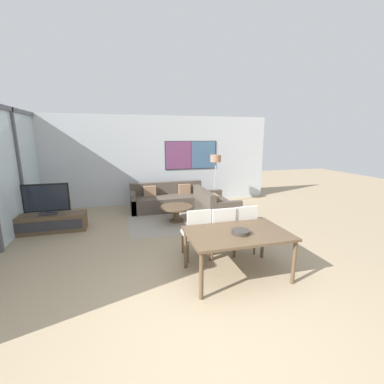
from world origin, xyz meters
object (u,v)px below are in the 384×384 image
at_px(sofa_main, 168,200).
at_px(dining_table, 237,236).
at_px(dining_chair_right, 243,226).
at_px(television, 46,200).
at_px(coffee_table, 176,210).
at_px(sofa_side, 213,208).
at_px(dining_chair_left, 197,231).
at_px(fruit_bowl, 241,232).
at_px(tv_console, 49,223).
at_px(floor_lamp, 216,163).
at_px(dining_chair_centre, 221,229).

distance_m(sofa_main, dining_table, 4.07).
height_order(sofa_main, dining_chair_right, dining_chair_right).
bearing_deg(television, coffee_table, -1.04).
bearing_deg(sofa_side, television, 90.28).
bearing_deg(dining_chair_right, sofa_side, 84.25).
xyz_separation_m(television, dining_chair_right, (3.79, -2.18, -0.23)).
height_order(television, coffee_table, television).
bearing_deg(television, dining_chair_left, -36.87).
bearing_deg(dining_chair_left, coffee_table, 88.25).
relative_size(sofa_side, dining_chair_right, 1.60).
height_order(sofa_side, dining_table, sofa_side).
distance_m(television, sofa_side, 4.05).
bearing_deg(fruit_bowl, tv_console, 138.71).
height_order(dining_chair_left, fruit_bowl, dining_chair_left).
relative_size(dining_chair_right, fruit_bowl, 3.38).
height_order(dining_table, dining_chair_right, dining_chair_right).
height_order(coffee_table, floor_lamp, floor_lamp).
relative_size(television, floor_lamp, 0.61).
bearing_deg(tv_console, television, 90.00).
bearing_deg(dining_table, fruit_bowl, -76.88).
height_order(dining_chair_left, floor_lamp, floor_lamp).
height_order(television, fruit_bowl, television).
bearing_deg(tv_console, coffee_table, -1.02).
xyz_separation_m(dining_chair_left, dining_chair_right, (0.88, -0.00, 0.00)).
bearing_deg(sofa_side, fruit_bowl, 167.77).
relative_size(sofa_main, coffee_table, 2.63).
relative_size(tv_console, dining_chair_centre, 1.69).
bearing_deg(dining_table, dining_chair_right, 58.00).
height_order(dining_table, dining_chair_centre, dining_chair_centre).
xyz_separation_m(dining_chair_centre, fruit_bowl, (0.02, -0.75, 0.23)).
distance_m(sofa_main, dining_chair_right, 3.44).
height_order(television, dining_chair_centre, television).
bearing_deg(floor_lamp, fruit_bowl, -105.21).
bearing_deg(coffee_table, television, 178.96).
relative_size(tv_console, sofa_side, 1.06).
xyz_separation_m(sofa_side, dining_chair_left, (-1.10, -2.20, 0.26)).
height_order(tv_console, dining_chair_right, dining_chair_right).
bearing_deg(television, dining_chair_right, -29.94).
distance_m(television, fruit_bowl, 4.49).
height_order(television, sofa_side, television).
xyz_separation_m(television, sofa_main, (2.98, 1.14, -0.49)).
relative_size(television, fruit_bowl, 3.47).
bearing_deg(dining_table, tv_console, 139.26).
bearing_deg(dining_table, dining_chair_centre, 90.00).
height_order(sofa_side, fruit_bowl, sofa_side).
relative_size(sofa_side, floor_lamp, 0.94).
distance_m(fruit_bowl, floor_lamp, 4.37).
distance_m(coffee_table, dining_table, 2.88).
distance_m(tv_console, fruit_bowl, 4.52).
bearing_deg(dining_table, television, 139.25).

